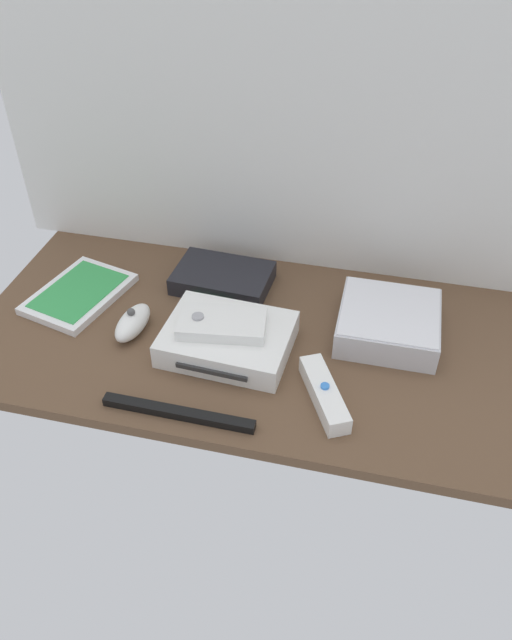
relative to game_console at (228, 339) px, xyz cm
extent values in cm
cube|color=brown|center=(4.00, 3.87, -3.20)|extent=(100.00, 48.00, 2.00)
cube|color=silver|center=(4.00, 28.47, 29.80)|extent=(110.00, 1.20, 64.00)
cube|color=white|center=(0.00, 0.03, 0.00)|extent=(21.87, 17.16, 4.40)
cube|color=#2D2D2D|center=(-0.46, -8.16, 0.00)|extent=(12.01, 1.28, 0.80)
cube|color=silver|center=(26.05, 10.11, 0.30)|extent=(17.07, 17.07, 5.00)
cube|color=silver|center=(26.05, 10.11, 2.95)|extent=(16.38, 16.38, 0.30)
cube|color=white|center=(-31.02, 7.47, -1.50)|extent=(17.81, 21.73, 1.40)
cube|color=green|center=(-31.02, 7.47, -0.72)|extent=(14.79, 18.56, 0.16)
cube|color=black|center=(-5.68, 17.24, -0.50)|extent=(18.66, 13.02, 3.40)
cube|color=#19D833|center=(-6.03, 11.05, -0.50)|extent=(8.01, 0.86, 0.60)
cube|color=white|center=(17.68, -8.09, -0.70)|extent=(9.98, 14.80, 3.00)
cylinder|color=#387FDB|center=(17.68, -8.09, 1.00)|extent=(1.40, 1.40, 0.40)
ellipsoid|color=white|center=(-17.31, 0.53, -0.20)|extent=(5.42, 10.40, 4.00)
sphere|color=#4C4C4C|center=(-17.31, 0.53, 2.20)|extent=(1.40, 1.40, 1.40)
cube|color=white|center=(-0.87, 0.07, 3.20)|extent=(15.38, 9.94, 2.00)
cylinder|color=#99999E|center=(-4.83, -0.49, 4.40)|extent=(2.26, 2.26, 0.40)
cube|color=black|center=(-3.35, -16.34, -1.50)|extent=(24.02, 2.06, 1.40)
camera|label=1|loc=(22.72, -75.23, 70.01)|focal=35.03mm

